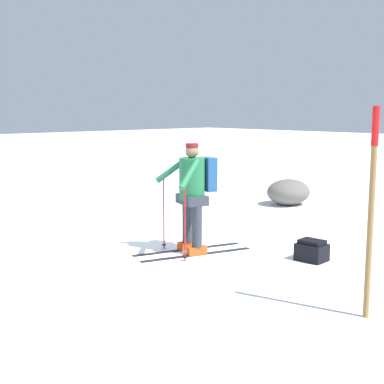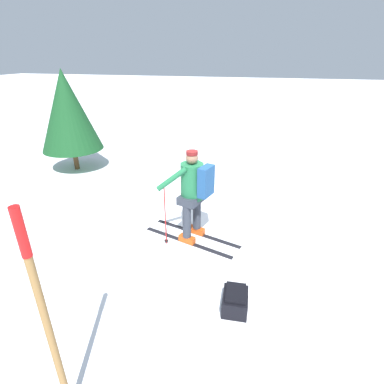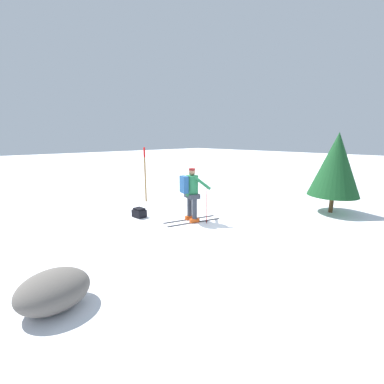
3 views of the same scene
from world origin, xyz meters
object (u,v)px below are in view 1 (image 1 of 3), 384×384
at_px(skier, 193,189).
at_px(rock_boulder, 288,192).
at_px(trail_marker, 372,198).
at_px(dropped_backpack, 312,251).

xyz_separation_m(skier, rock_boulder, (-4.41, -1.56, -0.68)).
distance_m(skier, trail_marker, 3.17).
bearing_deg(rock_boulder, trail_marker, 44.20).
bearing_deg(skier, rock_boulder, -160.49).
bearing_deg(dropped_backpack, skier, -57.60).
distance_m(trail_marker, rock_boulder, 6.81).
relative_size(dropped_backpack, rock_boulder, 0.40).
bearing_deg(dropped_backpack, rock_boulder, -138.54).
bearing_deg(rock_boulder, skier, 19.51).
relative_size(skier, dropped_backpack, 4.32).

